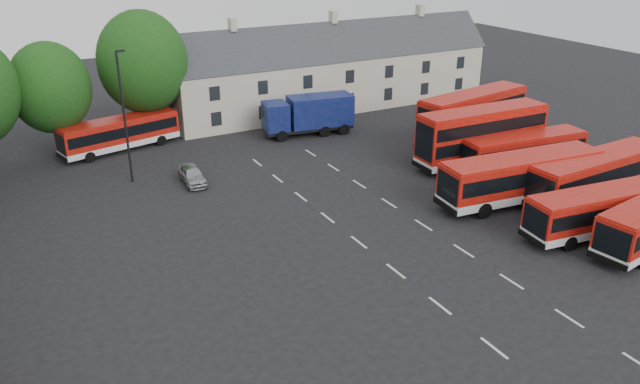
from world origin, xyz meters
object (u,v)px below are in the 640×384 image
at_px(bus_dd_south, 482,133).
at_px(box_truck, 309,113).
at_px(lamppost, 124,114).
at_px(silver_car, 192,175).

relative_size(bus_dd_south, box_truck, 1.33).
height_order(box_truck, lamppost, lamppost).
relative_size(box_truck, silver_car, 2.21).
xyz_separation_m(box_truck, lamppost, (-17.38, -3.88, 3.32)).
bearing_deg(lamppost, silver_car, -31.96).
xyz_separation_m(silver_car, lamppost, (-3.97, 2.48, 4.70)).
bearing_deg(lamppost, bus_dd_south, -20.36).
distance_m(box_truck, lamppost, 18.12).
distance_m(bus_dd_south, lamppost, 27.95).
height_order(silver_car, lamppost, lamppost).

